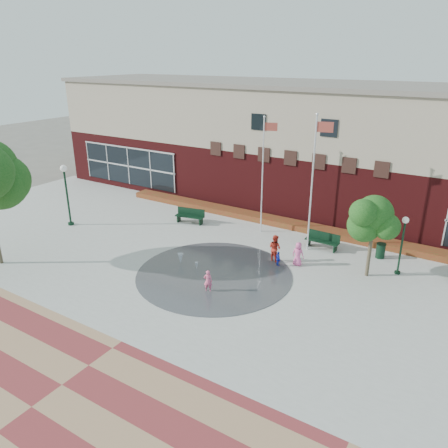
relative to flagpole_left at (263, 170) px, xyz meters
The scene contains 20 objects.
ground 10.71m from the flagpole_left, 86.07° to the right, with size 120.00×120.00×0.00m, color #666056.
plaza_concrete 7.23m from the flagpole_left, 83.38° to the right, with size 46.00×18.00×0.01m, color #A8A8A0.
paver_band 17.35m from the flagpole_left, 87.70° to the right, with size 46.00×6.00×0.01m, color maroon.
splash_pad 8.05m from the flagpole_left, 84.34° to the right, with size 8.40×8.40×0.01m, color #383A3D.
library_building 7.71m from the flagpole_left, 84.98° to the left, with size 44.40×10.40×9.20m.
flower_bed 4.67m from the flagpole_left, 69.38° to the left, with size 26.00×1.20×0.40m, color #A50916.
flagpole_left is the anchor object (origin of this frame).
flagpole_right 3.91m from the flagpole_left, 15.95° to the right, with size 0.98×0.32×8.15m.
lamp_left 13.34m from the flagpole_left, 153.46° to the right, with size 0.45×0.45×4.26m.
lamp_right 9.43m from the flagpole_left, ahead, with size 0.35×0.35×3.29m.
bench_left 6.48m from the flagpole_left, 166.18° to the right, with size 2.13×0.95×1.04m.
bench_mid 5.93m from the flagpole_left, ahead, with size 2.07×0.64×1.03m.
trash_can 8.63m from the flagpole_left, ahead, with size 0.55×0.55×0.91m.
tree_mid 8.17m from the flagpole_left, 18.56° to the right, with size 2.70×2.70×4.56m.
water_jet_a 8.16m from the flagpole_left, 103.50° to the right, with size 0.32×0.32×0.62m, color white.
water_jet_b 8.06m from the flagpole_left, 93.88° to the right, with size 0.19×0.19×0.42m, color white.
child_splash 9.34m from the flagpole_left, 80.60° to the right, with size 0.43×0.28×1.17m, color #EA5B82.
adult_red 5.64m from the flagpole_left, 52.91° to the right, with size 0.78×0.61×1.60m, color red.
adult_pink 6.35m from the flagpole_left, 39.87° to the right, with size 0.67×0.44×1.38m, color #EC5B9E.
child_blue 6.41m from the flagpole_left, 52.21° to the right, with size 0.52×0.22×0.89m, color #1528B4.
Camera 1 is at (11.56, -14.52, 11.07)m, focal length 35.00 mm.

